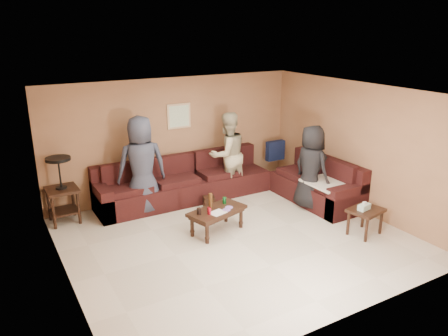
% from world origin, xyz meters
% --- Properties ---
extents(room, '(5.60, 5.50, 2.50)m').
position_xyz_m(room, '(0.00, 0.00, 1.66)').
color(room, beige).
rests_on(room, ground).
extents(sectional_sofa, '(4.65, 2.90, 0.97)m').
position_xyz_m(sectional_sofa, '(0.81, 1.52, 0.33)').
color(sectional_sofa, black).
rests_on(sectional_sofa, ground).
extents(coffee_table, '(1.14, 0.78, 0.71)m').
position_xyz_m(coffee_table, '(-0.16, 0.40, 0.37)').
color(coffee_table, black).
rests_on(coffee_table, ground).
extents(end_table_left, '(0.56, 0.56, 1.25)m').
position_xyz_m(end_table_left, '(-2.41, 2.17, 0.66)').
color(end_table_left, black).
rests_on(end_table_left, ground).
extents(side_table_right, '(0.66, 0.57, 0.62)m').
position_xyz_m(side_table_right, '(2.04, -0.96, 0.41)').
color(side_table_right, black).
rests_on(side_table_right, ground).
extents(waste_bin, '(0.27, 0.27, 0.26)m').
position_xyz_m(waste_bin, '(0.20, 1.35, 0.13)').
color(waste_bin, black).
rests_on(waste_bin, ground).
extents(wall_art, '(0.52, 0.04, 0.52)m').
position_xyz_m(wall_art, '(0.10, 2.48, 1.70)').
color(wall_art, tan).
rests_on(wall_art, ground).
extents(person_left, '(1.01, 0.73, 1.92)m').
position_xyz_m(person_left, '(-0.97, 1.87, 0.96)').
color(person_left, '#303443').
rests_on(person_left, ground).
extents(person_middle, '(0.93, 0.75, 1.80)m').
position_xyz_m(person_middle, '(0.92, 1.87, 0.90)').
color(person_middle, tan).
rests_on(person_middle, ground).
extents(person_right, '(0.62, 0.88, 1.68)m').
position_xyz_m(person_right, '(1.99, 0.44, 0.84)').
color(person_right, black).
rests_on(person_right, ground).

